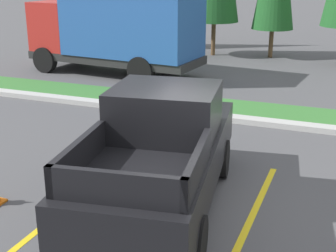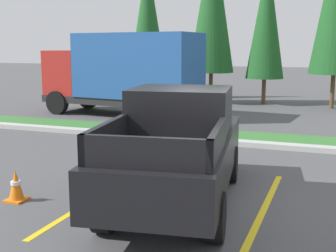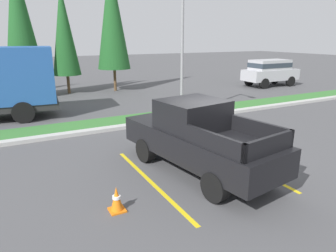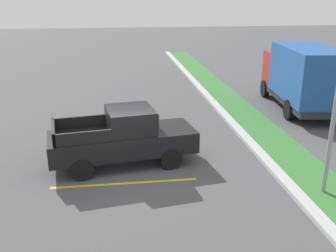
% 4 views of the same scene
% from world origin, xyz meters
% --- Properties ---
extents(ground_plane, '(120.00, 120.00, 0.00)m').
position_xyz_m(ground_plane, '(0.00, 0.00, 0.00)').
color(ground_plane, '#4C4C4F').
extents(parking_line_near, '(0.12, 4.80, 0.01)m').
position_xyz_m(parking_line_near, '(-2.41, -0.26, 0.00)').
color(parking_line_near, yellow).
rests_on(parking_line_near, ground).
extents(parking_line_far, '(0.12, 4.80, 0.01)m').
position_xyz_m(parking_line_far, '(0.69, -0.26, 0.00)').
color(parking_line_far, yellow).
rests_on(parking_line_far, ground).
extents(curb_strip, '(56.00, 0.40, 0.15)m').
position_xyz_m(curb_strip, '(0.00, 5.00, 0.07)').
color(curb_strip, '#B2B2AD').
rests_on(curb_strip, ground).
extents(grass_median, '(56.00, 1.80, 0.06)m').
position_xyz_m(grass_median, '(0.00, 6.10, 0.03)').
color(grass_median, '#387533').
rests_on(grass_median, ground).
extents(pickup_truck_main, '(2.66, 5.45, 2.10)m').
position_xyz_m(pickup_truck_main, '(-0.86, -0.20, 1.04)').
color(pickup_truck_main, black).
rests_on(pickup_truck_main, ground).
extents(suv_distant, '(4.63, 2.02, 2.10)m').
position_xyz_m(suv_distant, '(13.32, 10.91, 1.24)').
color(suv_distant, black).
rests_on(suv_distant, ground).
extents(street_light, '(0.24, 1.49, 6.10)m').
position_xyz_m(street_light, '(2.16, 5.73, 3.59)').
color(street_light, gray).
rests_on(street_light, ground).
extents(cypress_tree_left_inner, '(2.27, 2.27, 8.73)m').
position_xyz_m(cypress_tree_left_inner, '(-4.32, 14.67, 5.14)').
color(cypress_tree_left_inner, brown).
rests_on(cypress_tree_left_inner, ground).
extents(cypress_tree_center, '(1.88, 1.88, 7.23)m').
position_xyz_m(cypress_tree_center, '(-1.67, 15.08, 4.26)').
color(cypress_tree_center, brown).
rests_on(cypress_tree_center, ground).
extents(cypress_tree_right_inner, '(2.33, 2.33, 8.97)m').
position_xyz_m(cypress_tree_right_inner, '(1.58, 14.61, 5.29)').
color(cypress_tree_right_inner, brown).
rests_on(cypress_tree_right_inner, ground).
extents(traffic_cone, '(0.36, 0.36, 0.60)m').
position_xyz_m(traffic_cone, '(-3.71, -1.23, 0.29)').
color(traffic_cone, orange).
rests_on(traffic_cone, ground).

